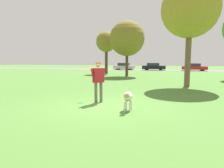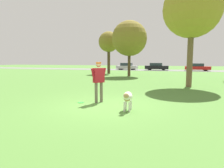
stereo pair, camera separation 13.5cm
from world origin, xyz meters
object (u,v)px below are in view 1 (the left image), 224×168
person (98,78)px  parked_car_silver (124,66)px  dog (128,97)px  tree_near_right (190,10)px  parked_car_black (154,67)px  tree_far_left (106,42)px  frisbee (81,103)px  parked_car_red (194,67)px  tree_mid_center (127,39)px

person → parked_car_silver: size_ratio=0.44×
dog → tree_near_right: tree_near_right is taller
person → parked_car_black: person is taller
parked_car_black → tree_far_left: bearing=-114.2°
tree_near_right → parked_car_black: size_ratio=1.71×
tree_near_right → parked_car_silver: (-9.97, 22.96, -4.58)m
frisbee → parked_car_black: 30.03m
person → parked_car_red: (6.69, 29.46, -0.42)m
tree_near_right → parked_car_black: bearing=100.7°
tree_mid_center → tree_near_right: 9.76m
tree_mid_center → parked_car_red: 17.76m
frisbee → tree_mid_center: tree_mid_center is taller
parked_car_silver → parked_car_red: bearing=-0.5°
tree_mid_center → parked_car_red: bearing=60.2°
tree_near_right → tree_far_left: bearing=131.1°
tree_mid_center → parked_car_red: (8.64, 15.09, -3.63)m
person → parked_car_black: size_ratio=0.42×
tree_near_right → parked_car_black: tree_near_right is taller
dog → tree_near_right: bearing=157.7°
tree_mid_center → tree_far_left: size_ratio=1.10×
frisbee → dog: bearing=-17.8°
tree_near_right → tree_mid_center: bearing=128.3°
dog → tree_far_left: size_ratio=0.17×
person → parked_car_black: bearing=38.4°
parked_car_black → parked_car_red: parked_car_black is taller
dog → parked_car_silver: 31.63m
frisbee → parked_car_black: parked_car_black is taller
tree_far_left → parked_car_red: (12.26, 11.66, -3.60)m
frisbee → parked_car_red: bearing=76.0°
frisbee → parked_car_silver: 30.47m
frisbee → person: bearing=22.7°
tree_near_right → parked_car_silver: bearing=113.5°
frisbee → parked_car_red: size_ratio=0.07×
parked_car_black → tree_mid_center: bearing=-96.5°
parked_car_silver → tree_far_left: bearing=-87.8°
dog → parked_car_silver: size_ratio=0.23×
dog → parked_car_black: 30.80m
dog → parked_car_black: parked_car_black is taller
tree_mid_center → tree_far_left: tree_mid_center is taller
frisbee → parked_car_silver: size_ratio=0.07×
tree_far_left → dog: bearing=-69.3°
dog → tree_near_right: (2.53, 7.79, 4.73)m
tree_near_right → parked_car_red: bearing=83.4°
dog → parked_car_black: bearing=179.0°
person → parked_car_red: 30.22m
dog → parked_car_red: 30.93m
frisbee → parked_car_red: (7.41, 29.77, 0.63)m
dog → tree_far_left: (-7.11, 18.83, 3.74)m
tree_near_right → parked_car_red: (2.62, 22.71, -4.59)m
frisbee → tree_mid_center: bearing=94.8°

